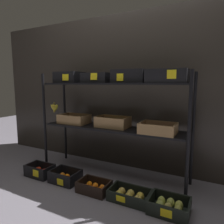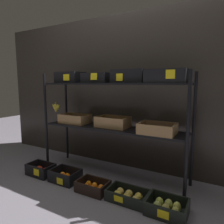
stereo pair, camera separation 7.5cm
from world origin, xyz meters
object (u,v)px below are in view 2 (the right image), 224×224
(display_rack, at_px, (113,103))
(crate_ground_center_tangerine, at_px, (93,187))
(crate_ground_pear, at_px, (167,208))
(crate_ground_tangerine, at_px, (65,177))
(crate_ground_apple_gold, at_px, (128,196))
(crate_ground_apple_red, at_px, (41,170))

(display_rack, height_order, crate_ground_center_tangerine, display_rack)
(crate_ground_pear, bearing_deg, crate_ground_center_tangerine, -179.74)
(crate_ground_tangerine, xyz_separation_m, crate_ground_apple_gold, (0.76, -0.01, -0.01))
(crate_ground_apple_red, bearing_deg, crate_ground_apple_gold, 0.41)
(crate_ground_apple_red, relative_size, crate_ground_center_tangerine, 1.01)
(display_rack, xyz_separation_m, crate_ground_tangerine, (-0.39, -0.37, -0.80))
(crate_ground_apple_red, bearing_deg, crate_ground_tangerine, 3.09)
(crate_ground_apple_red, height_order, crate_ground_pear, crate_ground_apple_red)
(display_rack, height_order, crate_ground_tangerine, display_rack)
(crate_ground_pear, bearing_deg, crate_ground_apple_gold, 177.54)
(crate_ground_apple_gold, bearing_deg, crate_ground_center_tangerine, -177.09)
(crate_ground_center_tangerine, height_order, crate_ground_pear, crate_ground_pear)
(crate_ground_pear, bearing_deg, crate_ground_apple_red, 179.71)
(crate_ground_apple_gold, height_order, crate_ground_pear, crate_ground_pear)
(display_rack, xyz_separation_m, crate_ground_center_tangerine, (-0.00, -0.40, -0.81))
(crate_ground_tangerine, height_order, crate_ground_pear, crate_ground_tangerine)
(crate_ground_tangerine, bearing_deg, crate_ground_center_tangerine, -4.50)
(display_rack, bearing_deg, crate_ground_pear, -28.52)
(crate_ground_apple_gold, distance_m, crate_ground_pear, 0.36)
(crate_ground_apple_red, bearing_deg, display_rack, 27.45)
(display_rack, bearing_deg, crate_ground_tangerine, -136.43)
(crate_ground_apple_red, xyz_separation_m, crate_ground_pear, (1.49, -0.01, -0.00))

